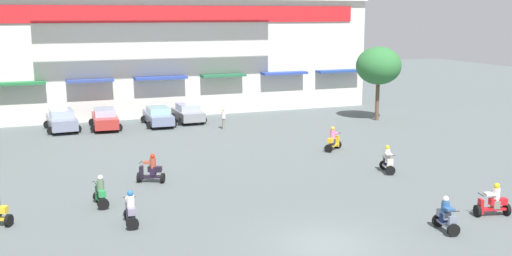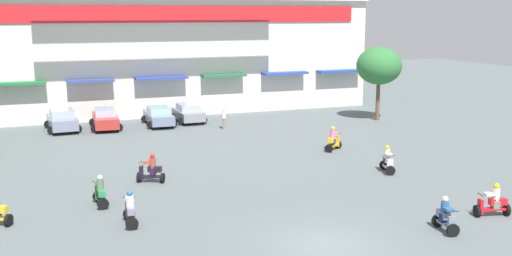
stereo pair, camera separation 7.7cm
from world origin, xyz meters
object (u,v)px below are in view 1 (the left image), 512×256
Objects in this scene: parked_car_0 at (62,120)px; parked_car_2 at (158,116)px; plaza_tree_1 at (379,66)px; scooter_rider_6 at (493,203)px; scooter_rider_5 at (101,193)px; scooter_rider_4 at (446,217)px; scooter_rider_7 at (131,210)px; pedestrian_1 at (224,117)px; parked_car_1 at (105,119)px; scooter_rider_2 at (333,141)px; scooter_rider_1 at (151,171)px; scooter_rider_0 at (387,161)px; parked_car_3 at (188,113)px.

parked_car_2 is (7.15, -0.44, -0.06)m from parked_car_0.
plaza_tree_1 is 3.81× the size of scooter_rider_6.
scooter_rider_4 is at bearing -33.48° from scooter_rider_5.
parked_car_2 is 3.09× the size of scooter_rider_4.
scooter_rider_7 reaches higher than scooter_rider_6.
scooter_rider_7 is at bearing -118.49° from pedestrian_1.
parked_car_0 is at bearing 93.46° from scooter_rider_7.
plaza_tree_1 is 1.32× the size of parked_car_1.
scooter_rider_6 is at bearing -88.16° from scooter_rider_2.
parked_car_0 is 2.81× the size of scooter_rider_2.
scooter_rider_6 is 23.43m from pedestrian_1.
scooter_rider_5 is at bearing -134.11° from scooter_rider_1.
scooter_rider_1 is (-12.51, 2.62, 0.01)m from scooter_rider_0.
scooter_rider_5 reaches higher than parked_car_3.
scooter_rider_5 reaches higher than scooter_rider_4.
parked_car_2 is at bearing 141.32° from pedestrian_1.
scooter_rider_2 reaches higher than pedestrian_1.
scooter_rider_2 is (12.58, -12.73, -0.13)m from parked_car_1.
scooter_rider_4 is 0.95× the size of scooter_rider_7.
scooter_rider_0 reaches higher than parked_car_3.
scooter_rider_0 is at bearing -55.30° from parked_car_1.
parked_car_3 is at bearing 69.66° from scooter_rider_7.
scooter_rider_5 is (-2.59, -18.90, -0.17)m from parked_car_1.
scooter_rider_5 is at bearing 146.52° from scooter_rider_4.
scooter_rider_0 reaches higher than scooter_rider_6.
scooter_rider_1 is (-6.26, -16.40, -0.10)m from parked_car_3.
parked_car_2 is (4.05, -0.04, -0.05)m from parked_car_1.
plaza_tree_1 reaches higher than scooter_rider_2.
scooter_rider_2 is at bearing 91.84° from scooter_rider_6.
scooter_rider_4 is at bearing -77.81° from parked_car_2.
parked_car_3 is 27.86m from scooter_rider_4.
parked_car_1 reaches higher than scooter_rider_5.
scooter_rider_1 is at bearing -88.87° from parked_car_1.
parked_car_3 is 20.02m from scooter_rider_0.
scooter_rider_0 is (-8.38, -14.37, -3.80)m from plaza_tree_1.
plaza_tree_1 is at bearing 31.78° from scooter_rider_5.
parked_car_1 is 1.01× the size of parked_car_2.
parked_car_1 reaches higher than scooter_rider_1.
scooter_rider_5 is at bearing -125.14° from pedestrian_1.
plaza_tree_1 is 24.00m from scooter_rider_6.
scooter_rider_5 is 17.31m from scooter_rider_6.
scooter_rider_2 is at bearing 22.14° from scooter_rider_5.
scooter_rider_6 is (12.71, -10.48, -0.04)m from scooter_rider_1.
parked_car_1 is at bearing -175.73° from parked_car_3.
scooter_rider_5 is (-6.64, -18.86, -0.12)m from parked_car_2.
scooter_rider_1 is 1.04× the size of scooter_rider_5.
scooter_rider_1 reaches higher than scooter_rider_4.
plaza_tree_1 is 1.53× the size of parked_car_3.
scooter_rider_6 is at bearing -71.20° from parked_car_2.
scooter_rider_2 is 1.01× the size of scooter_rider_6.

